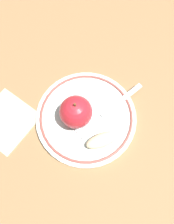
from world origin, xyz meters
TOP-DOWN VIEW (x-y plane):
  - ground_plane at (0.00, 0.00)m, footprint 2.00×2.00m
  - plate at (0.00, 0.02)m, footprint 0.23×0.23m
  - apple_red_whole at (-0.02, 0.03)m, footprint 0.07×0.07m
  - apple_slice_front at (-0.02, -0.05)m, footprint 0.08×0.06m
  - fork at (0.06, -0.02)m, footprint 0.19×0.05m
  - napkin_folded at (-0.13, 0.16)m, footprint 0.13×0.13m

SIDE VIEW (x-z plane):
  - ground_plane at x=0.00m, z-range 0.00..0.00m
  - napkin_folded at x=-0.13m, z-range 0.00..0.01m
  - plate at x=0.00m, z-range 0.00..0.02m
  - fork at x=0.06m, z-range 0.02..0.02m
  - apple_slice_front at x=-0.02m, z-range 0.02..0.04m
  - apple_red_whole at x=-0.02m, z-range 0.01..0.09m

